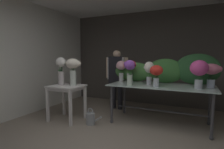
{
  "coord_description": "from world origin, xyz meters",
  "views": [
    {
      "loc": [
        1.11,
        -1.9,
        1.38
      ],
      "look_at": [
        -0.48,
        1.52,
        1.02
      ],
      "focal_mm": 29.17,
      "sensor_mm": 36.0,
      "label": 1
    }
  ],
  "objects": [
    {
      "name": "wall_back",
      "position": [
        0.0,
        3.44,
        1.34
      ],
      "size": [
        5.2,
        0.12,
        2.69
      ],
      "primitive_type": "cube",
      "color": "#4C4742",
      "rests_on": "ground"
    },
    {
      "name": "florist",
      "position": [
        -0.79,
        2.48,
        0.97
      ],
      "size": [
        0.62,
        0.24,
        1.57
      ],
      "color": "#232328",
      "rests_on": "ground"
    },
    {
      "name": "side_table_white",
      "position": [
        -1.43,
        1.22,
        0.66
      ],
      "size": [
        0.68,
        0.61,
        0.77
      ],
      "color": "white",
      "rests_on": "ground"
    },
    {
      "name": "vase_crimson_dahlias",
      "position": [
        -0.21,
        1.88,
        1.14
      ],
      "size": [
        0.28,
        0.27,
        0.5
      ],
      "color": "silver",
      "rests_on": "display_table_glass"
    },
    {
      "name": "vase_cream_lisianthus_tall",
      "position": [
        -1.29,
        1.28,
        1.15
      ],
      "size": [
        0.34,
        0.3,
        0.58
      ],
      "color": "silver",
      "rests_on": "side_table_white"
    },
    {
      "name": "vase_white_roses_tall",
      "position": [
        -1.57,
        1.22,
        1.13
      ],
      "size": [
        0.22,
        0.22,
        0.6
      ],
      "color": "silver",
      "rests_on": "side_table_white"
    },
    {
      "name": "vase_fuchsia_lilies",
      "position": [
        1.16,
        1.66,
        1.15
      ],
      "size": [
        0.31,
        0.31,
        0.51
      ],
      "color": "silver",
      "rests_on": "display_table_glass"
    },
    {
      "name": "vase_violet_roses",
      "position": [
        -0.08,
        1.49,
        1.15
      ],
      "size": [
        0.23,
        0.21,
        0.51
      ],
      "color": "silver",
      "rests_on": "display_table_glass"
    },
    {
      "name": "vase_ivory_carnations",
      "position": [
        0.23,
        1.83,
        1.11
      ],
      "size": [
        0.22,
        0.2,
        0.47
      ],
      "color": "silver",
      "rests_on": "display_table_glass"
    },
    {
      "name": "watering_can",
      "position": [
        -0.81,
        1.2,
        0.13
      ],
      "size": [
        0.35,
        0.18,
        0.34
      ],
      "color": "#999EA3",
      "rests_on": "ground"
    },
    {
      "name": "vase_rosy_freesia",
      "position": [
        1.37,
        1.86,
        1.11
      ],
      "size": [
        0.32,
        0.3,
        0.45
      ],
      "color": "silver",
      "rests_on": "display_table_glass"
    },
    {
      "name": "wall_left",
      "position": [
        -2.6,
        1.72,
        1.34
      ],
      "size": [
        0.12,
        3.56,
        2.69
      ],
      "primitive_type": "cube",
      "color": "silver",
      "rests_on": "ground"
    },
    {
      "name": "ground_plane",
      "position": [
        0.0,
        1.72,
        0.0
      ],
      "size": [
        7.56,
        7.56,
        0.0
      ],
      "primitive_type": "plane",
      "color": "gray"
    },
    {
      "name": "display_table_glass",
      "position": [
        0.47,
        1.83,
        0.7
      ],
      "size": [
        2.05,
        0.95,
        0.82
      ],
      "color": "silver",
      "rests_on": "ground"
    },
    {
      "name": "foliage_backdrop",
      "position": [
        0.57,
        2.19,
        1.09
      ],
      "size": [
        2.26,
        0.31,
        0.64
      ],
      "color": "#477F3D",
      "rests_on": "display_table_glass"
    },
    {
      "name": "vase_scarlet_snapdragons",
      "position": [
        0.43,
        1.57,
        1.09
      ],
      "size": [
        0.25,
        0.25,
        0.41
      ],
      "color": "silver",
      "rests_on": "display_table_glass"
    },
    {
      "name": "vase_blush_peonies",
      "position": [
        -0.47,
        2.01,
        1.13
      ],
      "size": [
        0.26,
        0.23,
        0.48
      ],
      "color": "silver",
      "rests_on": "display_table_glass"
    }
  ]
}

